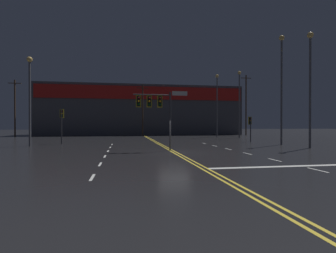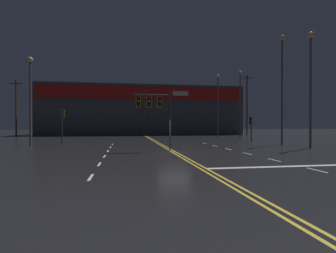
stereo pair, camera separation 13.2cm
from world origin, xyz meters
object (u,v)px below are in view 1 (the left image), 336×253
streetlight_near_right (217,98)px  streetlight_far_right (310,75)px  streetlight_near_left (239,96)px  traffic_signal_corner_northwest (62,118)px  traffic_signal_median (154,105)px  streetlight_far_left (282,77)px  traffic_signal_corner_northeast (250,123)px  streetlight_median_approach (30,89)px

streetlight_near_right → streetlight_far_right: size_ratio=1.02×
streetlight_near_left → traffic_signal_corner_northwest: bearing=-160.0°
traffic_signal_median → streetlight_far_right: (14.51, 0.24, 2.95)m
traffic_signal_median → streetlight_near_left: (16.19, 18.88, 3.07)m
streetlight_far_left → streetlight_far_right: bearing=-87.4°
traffic_signal_corner_northeast → streetlight_near_left: size_ratio=0.29×
traffic_signal_median → traffic_signal_corner_northwest: traffic_signal_median is taller
streetlight_near_left → streetlight_far_left: bearing=-97.4°
streetlight_far_left → streetlight_far_right: (0.19, -4.15, -0.58)m
traffic_signal_median → traffic_signal_corner_northeast: bearing=35.6°
traffic_signal_corner_northwest → streetlight_near_left: bearing=20.0°
traffic_signal_corner_northwest → streetlight_median_approach: (-2.45, -2.68, 2.91)m
traffic_signal_median → streetlight_median_approach: bearing=149.7°
traffic_signal_median → streetlight_far_left: 15.39m
traffic_signal_median → traffic_signal_corner_northwest: size_ratio=1.24×
streetlight_near_left → streetlight_near_right: bearing=128.6°
streetlight_near_left → streetlight_near_right: 4.19m
streetlight_near_left → streetlight_far_right: streetlight_near_left is taller
traffic_signal_corner_northwest → streetlight_far_left: streetlight_far_left is taller
streetlight_median_approach → streetlight_far_right: (26.30, -6.64, 0.93)m
streetlight_near_left → streetlight_far_right: (-1.68, -18.64, -0.12)m
streetlight_near_right → streetlight_near_left: bearing=-51.4°
streetlight_near_left → streetlight_near_right: streetlight_near_left is taller
traffic_signal_median → streetlight_median_approach: (-11.78, 6.88, 2.02)m
traffic_signal_corner_northwest → streetlight_near_right: 26.44m
traffic_signal_median → streetlight_near_right: size_ratio=0.45×
traffic_signal_median → streetlight_far_left: size_ratio=0.41×
streetlight_near_right → streetlight_median_approach: bearing=-148.9°
traffic_signal_corner_northwest → streetlight_far_left: bearing=-12.3°
traffic_signal_corner_northeast → traffic_signal_corner_northwest: size_ratio=0.81×
streetlight_median_approach → streetlight_far_left: 26.27m
traffic_signal_corner_northeast → streetlight_far_right: size_ratio=0.30×
streetlight_median_approach → streetlight_far_right: streetlight_far_right is taller
traffic_signal_corner_northwest → streetlight_far_left: 24.62m
traffic_signal_corner_northeast → traffic_signal_corner_northwest: traffic_signal_corner_northwest is taller
traffic_signal_corner_northeast → streetlight_near_right: 13.36m
traffic_signal_median → streetlight_near_left: size_ratio=0.45×
streetlight_near_right → streetlight_far_left: (0.75, -17.76, 0.47)m
streetlight_near_right → streetlight_far_right: (0.93, -21.91, -0.11)m
traffic_signal_corner_northeast → streetlight_near_left: bearing=73.1°
traffic_signal_corner_northwest → streetlight_near_right: (22.91, 12.59, 3.95)m
streetlight_median_approach → streetlight_far_left: bearing=-5.4°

